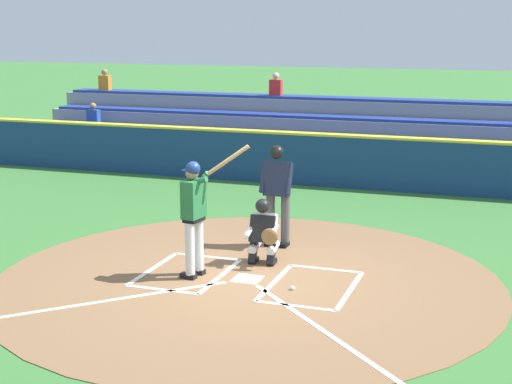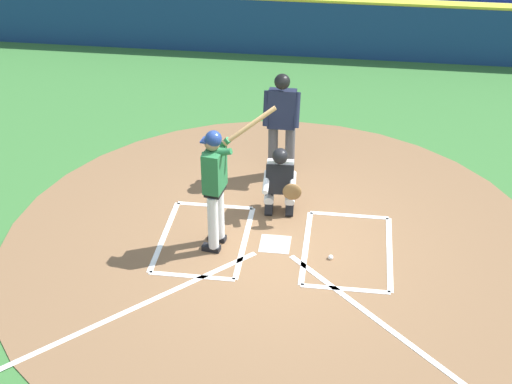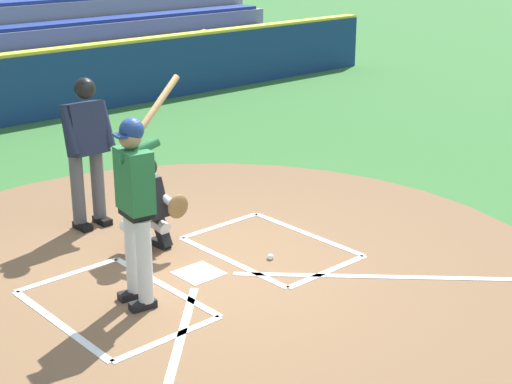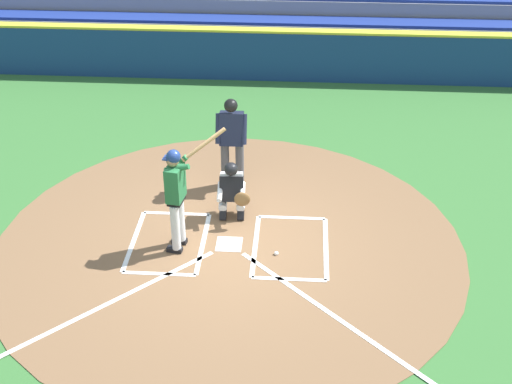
{
  "view_description": "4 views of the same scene",
  "coord_description": "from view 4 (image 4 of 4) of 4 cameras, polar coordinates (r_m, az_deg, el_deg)",
  "views": [
    {
      "loc": [
        -3.93,
        10.92,
        3.95
      ],
      "look_at": [
        0.27,
        -1.21,
        1.15
      ],
      "focal_mm": 54.21,
      "sensor_mm": 36.0,
      "label": 1
    },
    {
      "loc": [
        -0.92,
        9.0,
        6.52
      ],
      "look_at": [
        0.29,
        -0.05,
        0.85
      ],
      "focal_mm": 53.61,
      "sensor_mm": 36.0,
      "label": 2
    },
    {
      "loc": [
        4.59,
        5.96,
        3.54
      ],
      "look_at": [
        -0.49,
        0.37,
        0.91
      ],
      "focal_mm": 54.24,
      "sensor_mm": 36.0,
      "label": 3
    },
    {
      "loc": [
        -1.14,
        10.15,
        7.19
      ],
      "look_at": [
        -0.45,
        -0.24,
        0.93
      ],
      "focal_mm": 51.13,
      "sensor_mm": 36.0,
      "label": 4
    }
  ],
  "objects": [
    {
      "name": "plate_umpire",
      "position": [
        13.62,
        -1.91,
        4.33
      ],
      "size": [
        0.58,
        0.41,
        1.86
      ],
      "color": "#4C4C51",
      "rests_on": "ground"
    },
    {
      "name": "batter",
      "position": [
        11.89,
        -6.23,
        -0.01
      ],
      "size": [
        1.01,
        0.6,
        2.13
      ],
      "color": "silver",
      "rests_on": "ground"
    },
    {
      "name": "home_plate_and_chalk",
      "position": [
        11.78,
        -2.54,
        -6.55
      ],
      "size": [
        7.93,
        4.91,
        0.01
      ],
      "color": "white",
      "rests_on": "dirt_circle"
    },
    {
      "name": "bleacher_stand",
      "position": [
        21.39,
        0.59,
        13.37
      ],
      "size": [
        20.0,
        3.4,
        2.55
      ],
      "color": "gray",
      "rests_on": "ground"
    },
    {
      "name": "catcher",
      "position": [
        12.89,
        -1.87,
        0.21
      ],
      "size": [
        0.61,
        0.6,
        1.13
      ],
      "color": "black",
      "rests_on": "ground"
    },
    {
      "name": "dirt_circle",
      "position": [
        12.49,
        -2.12,
        -4.13
      ],
      "size": [
        8.0,
        8.0,
        0.01
      ],
      "primitive_type": "cylinder",
      "color": "brown",
      "rests_on": "ground"
    },
    {
      "name": "backstop_wall",
      "position": [
        18.86,
        0.12,
        10.73
      ],
      "size": [
        22.0,
        0.36,
        1.31
      ],
      "color": "navy",
      "rests_on": "ground"
    },
    {
      "name": "baseball",
      "position": [
        12.22,
        1.6,
        -4.83
      ],
      "size": [
        0.07,
        0.07,
        0.07
      ],
      "primitive_type": "sphere",
      "color": "white",
      "rests_on": "ground"
    },
    {
      "name": "ground_plane",
      "position": [
        12.49,
        -2.12,
        -4.15
      ],
      "size": [
        120.0,
        120.0,
        0.0
      ],
      "primitive_type": "plane",
      "color": "#387033"
    }
  ]
}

